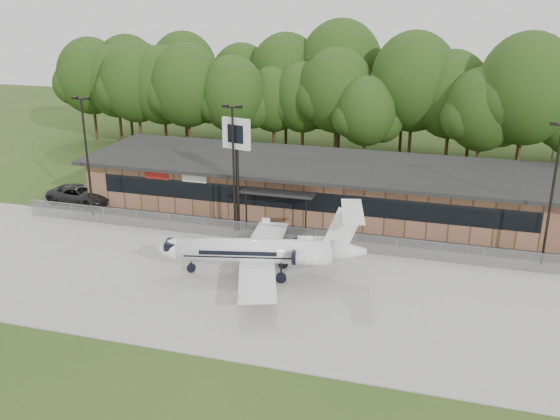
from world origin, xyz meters
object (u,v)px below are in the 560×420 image
(business_jet, at_px, (262,252))
(suv, at_px, (80,195))
(terminal, at_px, (317,185))
(pole_sign, at_px, (237,146))

(business_jet, distance_m, suv, 22.74)
(business_jet, xyz_separation_m, suv, (-20.52, 9.75, -0.95))
(suv, bearing_deg, terminal, -73.24)
(suv, relative_size, pole_sign, 0.66)
(terminal, relative_size, suv, 6.81)
(suv, bearing_deg, pole_sign, -94.45)
(business_jet, distance_m, pole_sign, 10.13)
(terminal, xyz_separation_m, business_jet, (-0.37, -14.59, -0.39))
(suv, height_order, pole_sign, pole_sign)
(terminal, xyz_separation_m, pole_sign, (-4.82, -7.15, 4.84))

